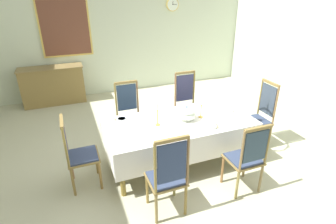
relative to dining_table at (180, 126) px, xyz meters
name	(u,v)px	position (x,y,z in m)	size (l,w,h in m)	color
ground	(176,159)	(0.00, 0.10, -0.69)	(6.77, 7.08, 0.04)	#B9B99B
back_wall	(122,31)	(0.00, 3.68, 0.91)	(6.77, 0.08, 3.17)	beige
dining_table	(180,126)	(0.00, 0.00, 0.00)	(2.23, 1.05, 0.74)	olive
tablecloth	(180,128)	(0.00, 0.00, -0.04)	(2.25, 1.07, 0.42)	white
chair_south_a	(168,175)	(-0.56, -0.94, -0.09)	(0.44, 0.42, 1.15)	olive
chair_north_a	(129,113)	(-0.56, 0.93, -0.10)	(0.44, 0.42, 1.12)	olive
chair_south_b	(247,157)	(0.57, -0.93, -0.12)	(0.44, 0.42, 1.06)	olive
chair_north_b	(187,103)	(0.57, 0.94, -0.08)	(0.44, 0.42, 1.17)	olive
chair_head_west	(77,152)	(-1.52, 0.00, -0.12)	(0.42, 0.44, 1.07)	olive
chair_head_east	(260,115)	(1.52, 0.00, -0.08)	(0.42, 0.44, 1.17)	olive
soup_tureen	(187,113)	(0.11, 0.00, 0.19)	(0.29, 0.29, 0.23)	white
candlestick_west	(157,116)	(-0.36, 0.00, 0.22)	(0.07, 0.07, 0.35)	gold
candlestick_east	(201,110)	(0.36, 0.00, 0.20)	(0.07, 0.07, 0.32)	gold
bowl_near_left	(211,127)	(0.34, -0.36, 0.10)	(0.15, 0.15, 0.04)	white
bowl_near_right	(122,119)	(-0.81, 0.36, 0.09)	(0.14, 0.14, 0.03)	white
spoon_primary	(217,125)	(0.45, -0.34, 0.08)	(0.05, 0.18, 0.01)	gold
spoon_secondary	(115,120)	(-0.91, 0.39, 0.08)	(0.05, 0.18, 0.01)	gold
sideboard	(53,85)	(-1.83, 3.36, -0.22)	(1.44, 0.48, 0.90)	olive
mounted_clock	(172,5)	(1.35, 3.61, 1.51)	(0.33, 0.06, 0.33)	#D1B251
framed_painting	(65,28)	(-1.36, 3.62, 1.05)	(1.14, 0.05, 1.31)	#D1B251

